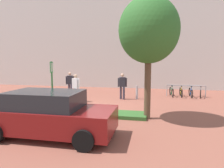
# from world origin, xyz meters

# --- Properties ---
(ground_plane) EXTENTS (60.00, 60.00, 0.00)m
(ground_plane) POSITION_xyz_m (0.00, 0.00, 0.00)
(ground_plane) COLOR brown
(building_facade) EXTENTS (28.00, 1.20, 10.00)m
(building_facade) POSITION_xyz_m (0.00, 8.58, 5.00)
(building_facade) COLOR silver
(building_facade) RESTS_ON ground
(planter_strip) EXTENTS (7.00, 1.10, 0.16)m
(planter_strip) POSITION_xyz_m (-0.69, -1.53, 0.08)
(planter_strip) COLOR #336028
(planter_strip) RESTS_ON ground
(tree_sidewalk) EXTENTS (2.57, 2.57, 5.26)m
(tree_sidewalk) POSITION_xyz_m (2.83, -1.65, 3.82)
(tree_sidewalk) COLOR brown
(tree_sidewalk) RESTS_ON ground
(parking_sign_post) EXTENTS (0.09, 0.36, 2.52)m
(parking_sign_post) POSITION_xyz_m (-1.78, -1.53, 1.64)
(parking_sign_post) COLOR #2D7238
(parking_sign_post) RESTS_ON ground
(bike_at_sign) EXTENTS (1.68, 0.42, 0.86)m
(bike_at_sign) POSITION_xyz_m (-1.77, -1.39, 0.35)
(bike_at_sign) COLOR black
(bike_at_sign) RESTS_ON ground
(bike_rack_cluster) EXTENTS (2.66, 1.66, 0.83)m
(bike_rack_cluster) POSITION_xyz_m (5.35, 4.34, 0.35)
(bike_rack_cluster) COLOR #99999E
(bike_rack_cluster) RESTS_ON ground
(bollard_steel) EXTENTS (0.16, 0.16, 0.90)m
(bollard_steel) POSITION_xyz_m (2.01, 2.80, 0.45)
(bollard_steel) COLOR #ADADB2
(bollard_steel) RESTS_ON ground
(person_suited_dark) EXTENTS (0.58, 0.35, 1.72)m
(person_suited_dark) POSITION_xyz_m (-2.87, 3.10, 0.98)
(person_suited_dark) COLOR #383342
(person_suited_dark) RESTS_ON ground
(person_suited_navy) EXTENTS (0.59, 0.34, 1.72)m
(person_suited_navy) POSITION_xyz_m (1.07, 2.52, 0.98)
(person_suited_navy) COLOR #383342
(person_suited_navy) RESTS_ON ground
(person_shirt_white) EXTENTS (0.57, 0.42, 1.72)m
(person_shirt_white) POSITION_xyz_m (-1.65, 1.15, 0.98)
(person_shirt_white) COLOR #2D2D38
(person_shirt_white) RESTS_ON ground
(car_maroon_wagon) EXTENTS (4.31, 2.04, 1.54)m
(car_maroon_wagon) POSITION_xyz_m (-0.34, -4.40, 0.76)
(car_maroon_wagon) COLOR maroon
(car_maroon_wagon) RESTS_ON ground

